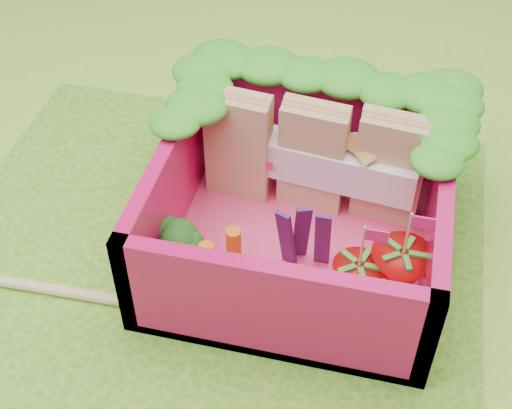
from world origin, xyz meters
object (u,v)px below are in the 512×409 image
Objects in this scene: strawberry_left at (357,283)px; bento_box at (300,208)px; sandwich_stack at (314,157)px; strawberry_right at (399,274)px; broccoli at (180,238)px.

bento_box is at bearing 136.26° from strawberry_left.
sandwich_stack is 0.69m from strawberry_left.
strawberry_right reaches higher than strawberry_left.
strawberry_left is (0.31, -0.30, -0.10)m from bento_box.
strawberry_left is at bearing -63.24° from sandwich_stack.
strawberry_right is (0.98, 0.04, -0.04)m from broccoli.
broccoli is (-0.50, -0.27, -0.05)m from bento_box.
sandwich_stack reaches higher than strawberry_right.
strawberry_right is at bearing -47.94° from sandwich_stack.
strawberry_right is (0.48, -0.53, -0.14)m from sandwich_stack.
bento_box is 4.22× the size of broccoli.
strawberry_right reaches higher than bento_box.
sandwich_stack is 3.49× the size of broccoli.
sandwich_stack reaches higher than bento_box.
strawberry_left is (0.30, -0.60, -0.16)m from sandwich_stack.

